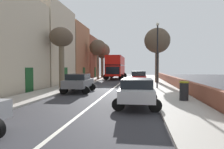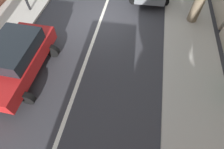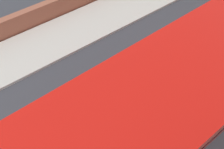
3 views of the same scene
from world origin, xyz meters
The scene contains 17 objects.
ground_plane centered at (0.00, 0.00, 0.00)m, with size 84.00×84.00×0.00m, color #333338.
road_centre_line centered at (0.00, 0.00, 0.00)m, with size 0.16×54.00×0.01m, color silver.
sidewalk_left centered at (-4.90, 0.00, 0.06)m, with size 2.60×60.00×0.12m, color #B2ADA3.
sidewalk_right centered at (4.90, 0.00, 0.06)m, with size 2.60×60.00×0.12m, color #B2ADA3.
terraced_houses_left centered at (-8.50, -0.99, 4.74)m, with size 4.07×47.68×10.90m.
boundary_wall_right centered at (6.45, 0.00, 0.52)m, with size 0.36×54.00×1.03m, color brown.
double_decker_bus centered at (-1.70, 16.18, 2.35)m, with size 3.68×10.33×4.06m.
parked_car_red_right_0 centered at (2.50, 4.50, 0.94)m, with size 2.44×4.09×1.67m.
parked_car_grey_left_2 centered at (-2.50, -3.07, 0.91)m, with size 2.55×4.23×1.57m.
parked_car_silver_right_3 centered at (2.50, -8.46, 0.88)m, with size 2.40×4.23×1.52m.
street_tree_left_0 centered at (-5.06, -0.58, 4.82)m, with size 2.33×2.33×5.96m.
street_tree_left_2 centered at (-4.93, 19.65, 5.37)m, with size 3.11×3.11×6.91m.
street_tree_right_3 centered at (4.93, 8.24, 5.82)m, with size 3.46×3.46×7.08m.
street_tree_right_5 centered at (4.84, 7.31, 5.59)m, with size 3.35×3.35×7.16m.
street_tree_left_6 centered at (-4.58, 14.00, 5.41)m, with size 2.86×2.86×6.76m.
lamppost_right centered at (4.30, 0.24, 3.81)m, with size 0.32×0.32×6.31m.
litter_bin_right centered at (5.30, -6.83, 0.70)m, with size 0.55×0.55×1.16m.
Camera 1 is at (2.68, -19.11, 2.13)m, focal length 31.42 mm.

